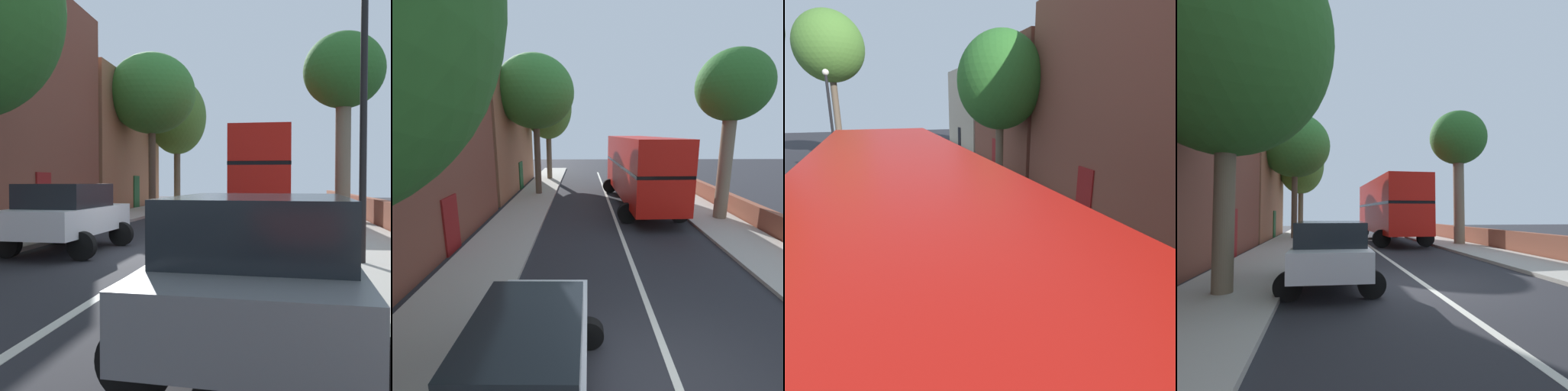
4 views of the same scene
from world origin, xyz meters
The scene contains 5 objects.
double_decker_bus centered at (1.70, 12.83, 2.35)m, with size 3.77×10.54×4.06m.
parked_car_white_left_2 centered at (-2.50, -0.13, 0.95)m, with size 2.53×3.96×1.69m.
street_tree_left_0 centered at (-4.74, 22.32, 6.40)m, with size 4.26×4.26×9.05m.
street_tree_right_1 centered at (5.29, 9.71, 6.23)m, with size 3.38×3.38×7.91m.
street_tree_left_4 centered at (-4.76, 15.64, 6.86)m, with size 5.13×5.13×9.12m.
Camera 2 is at (-1.66, -3.87, 4.36)m, focal length 25.85 mm.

